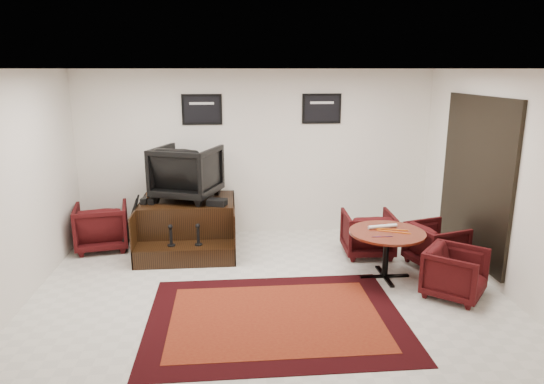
{
  "coord_description": "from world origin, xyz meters",
  "views": [
    {
      "loc": [
        -0.46,
        -5.66,
        2.8
      ],
      "look_at": [
        0.12,
        0.9,
        1.12
      ],
      "focal_mm": 32.0,
      "sensor_mm": 36.0,
      "label": 1
    }
  ],
  "objects_px": {
    "shine_chair": "(187,170)",
    "table_chair_window": "(436,243)",
    "shine_podium": "(188,226)",
    "armchair_side": "(102,224)",
    "table_chair_corner": "(455,271)",
    "meeting_table": "(387,237)",
    "table_chair_back": "(368,231)"
  },
  "relations": [
    {
      "from": "armchair_side",
      "to": "meeting_table",
      "type": "relative_size",
      "value": 0.79
    },
    {
      "from": "table_chair_window",
      "to": "shine_podium",
      "type": "bearing_deg",
      "value": 56.48
    },
    {
      "from": "shine_podium",
      "to": "table_chair_window",
      "type": "bearing_deg",
      "value": -16.58
    },
    {
      "from": "shine_chair",
      "to": "armchair_side",
      "type": "xyz_separation_m",
      "value": [
        -1.37,
        -0.08,
        -0.84
      ]
    },
    {
      "from": "armchair_side",
      "to": "table_chair_window",
      "type": "distance_m",
      "value": 5.15
    },
    {
      "from": "shine_podium",
      "to": "table_chair_window",
      "type": "distance_m",
      "value": 3.8
    },
    {
      "from": "meeting_table",
      "to": "table_chair_window",
      "type": "height_order",
      "value": "table_chair_window"
    },
    {
      "from": "shine_podium",
      "to": "armchair_side",
      "type": "distance_m",
      "value": 1.37
    },
    {
      "from": "shine_chair",
      "to": "table_chair_window",
      "type": "distance_m",
      "value": 3.95
    },
    {
      "from": "meeting_table",
      "to": "table_chair_corner",
      "type": "bearing_deg",
      "value": -42.79
    },
    {
      "from": "shine_chair",
      "to": "meeting_table",
      "type": "xyz_separation_m",
      "value": [
        2.79,
        -1.58,
        -0.66
      ]
    },
    {
      "from": "table_chair_back",
      "to": "table_chair_corner",
      "type": "relative_size",
      "value": 1.09
    },
    {
      "from": "armchair_side",
      "to": "meeting_table",
      "type": "xyz_separation_m",
      "value": [
        4.16,
        -1.49,
        0.18
      ]
    },
    {
      "from": "table_chair_corner",
      "to": "armchair_side",
      "type": "bearing_deg",
      "value": 106.55
    },
    {
      "from": "shine_podium",
      "to": "table_chair_back",
      "type": "distance_m",
      "value": 2.84
    },
    {
      "from": "shine_chair",
      "to": "table_chair_window",
      "type": "bearing_deg",
      "value": -177.7
    },
    {
      "from": "meeting_table",
      "to": "table_chair_back",
      "type": "distance_m",
      "value": 0.89
    },
    {
      "from": "meeting_table",
      "to": "table_chair_corner",
      "type": "height_order",
      "value": "table_chair_corner"
    },
    {
      "from": "table_chair_back",
      "to": "shine_chair",
      "type": "bearing_deg",
      "value": -11.38
    },
    {
      "from": "table_chair_corner",
      "to": "meeting_table",
      "type": "bearing_deg",
      "value": 87.5
    },
    {
      "from": "shine_chair",
      "to": "table_chair_back",
      "type": "xyz_separation_m",
      "value": [
        2.78,
        -0.71,
        -0.87
      ]
    },
    {
      "from": "table_chair_window",
      "to": "shine_chair",
      "type": "bearing_deg",
      "value": 54.33
    },
    {
      "from": "armchair_side",
      "to": "meeting_table",
      "type": "distance_m",
      "value": 4.42
    },
    {
      "from": "meeting_table",
      "to": "table_chair_corner",
      "type": "relative_size",
      "value": 1.47
    },
    {
      "from": "armchair_side",
      "to": "table_chair_corner",
      "type": "relative_size",
      "value": 1.16
    },
    {
      "from": "shine_chair",
      "to": "table_chair_window",
      "type": "height_order",
      "value": "shine_chair"
    },
    {
      "from": "table_chair_window",
      "to": "table_chair_corner",
      "type": "bearing_deg",
      "value": 153.2
    },
    {
      "from": "armchair_side",
      "to": "table_chair_back",
      "type": "relative_size",
      "value": 1.07
    },
    {
      "from": "shine_chair",
      "to": "table_chair_window",
      "type": "xyz_separation_m",
      "value": [
        3.65,
        -1.24,
        -0.89
      ]
    },
    {
      "from": "table_chair_back",
      "to": "shine_podium",
      "type": "bearing_deg",
      "value": -8.42
    },
    {
      "from": "table_chair_corner",
      "to": "table_chair_back",
      "type": "bearing_deg",
      "value": 65.07
    },
    {
      "from": "meeting_table",
      "to": "table_chair_corner",
      "type": "xyz_separation_m",
      "value": [
        0.69,
        -0.64,
        -0.23
      ]
    }
  ]
}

